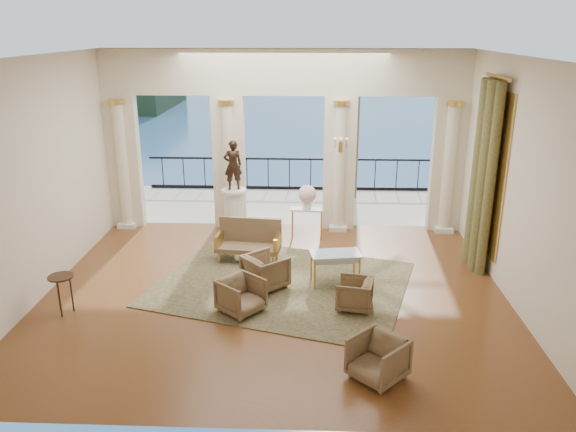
{
  "coord_description": "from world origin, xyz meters",
  "views": [
    {
      "loc": [
        0.67,
        -10.03,
        5.01
      ],
      "look_at": [
        0.23,
        0.6,
        1.39
      ],
      "focal_mm": 35.0,
      "sensor_mm": 36.0,
      "label": 1
    }
  ],
  "objects_px": {
    "armchair_b": "(378,357)",
    "game_table": "(335,256)",
    "armchair_d": "(266,270)",
    "armchair_a": "(241,294)",
    "statue": "(233,165)",
    "settee": "(249,240)",
    "pedestal": "(234,214)",
    "side_table": "(61,281)",
    "console_table": "(307,213)",
    "armchair_c": "(354,292)"
  },
  "relations": [
    {
      "from": "armchair_a",
      "to": "game_table",
      "type": "xyz_separation_m",
      "value": [
        1.76,
        1.24,
        0.25
      ]
    },
    {
      "from": "armchair_d",
      "to": "console_table",
      "type": "distance_m",
      "value": 2.95
    },
    {
      "from": "armchair_a",
      "to": "armchair_d",
      "type": "relative_size",
      "value": 0.95
    },
    {
      "from": "armchair_c",
      "to": "armchair_b",
      "type": "bearing_deg",
      "value": 16.16
    },
    {
      "from": "side_table",
      "to": "armchair_d",
      "type": "bearing_deg",
      "value": 18.71
    },
    {
      "from": "armchair_a",
      "to": "statue",
      "type": "relative_size",
      "value": 0.6
    },
    {
      "from": "armchair_d",
      "to": "statue",
      "type": "relative_size",
      "value": 0.63
    },
    {
      "from": "statue",
      "to": "settee",
      "type": "bearing_deg",
      "value": 90.02
    },
    {
      "from": "pedestal",
      "to": "side_table",
      "type": "relative_size",
      "value": 1.64
    },
    {
      "from": "settee",
      "to": "side_table",
      "type": "relative_size",
      "value": 1.98
    },
    {
      "from": "pedestal",
      "to": "game_table",
      "type": "bearing_deg",
      "value": -48.21
    },
    {
      "from": "armchair_c",
      "to": "statue",
      "type": "bearing_deg",
      "value": -132.49
    },
    {
      "from": "armchair_b",
      "to": "game_table",
      "type": "bearing_deg",
      "value": 143.37
    },
    {
      "from": "settee",
      "to": "game_table",
      "type": "height_order",
      "value": "settee"
    },
    {
      "from": "armchair_a",
      "to": "pedestal",
      "type": "distance_m",
      "value": 3.98
    },
    {
      "from": "pedestal",
      "to": "statue",
      "type": "bearing_deg",
      "value": -90.0
    },
    {
      "from": "settee",
      "to": "pedestal",
      "type": "height_order",
      "value": "pedestal"
    },
    {
      "from": "armchair_d",
      "to": "game_table",
      "type": "bearing_deg",
      "value": -123.33
    },
    {
      "from": "statue",
      "to": "pedestal",
      "type": "bearing_deg",
      "value": -109.32
    },
    {
      "from": "statue",
      "to": "console_table",
      "type": "distance_m",
      "value": 2.16
    },
    {
      "from": "statue",
      "to": "side_table",
      "type": "relative_size",
      "value": 1.64
    },
    {
      "from": "game_table",
      "to": "pedestal",
      "type": "relative_size",
      "value": 0.88
    },
    {
      "from": "pedestal",
      "to": "armchair_d",
      "type": "bearing_deg",
      "value": -70.85
    },
    {
      "from": "armchair_b",
      "to": "console_table",
      "type": "distance_m",
      "value": 5.96
    },
    {
      "from": "armchair_a",
      "to": "console_table",
      "type": "height_order",
      "value": "console_table"
    },
    {
      "from": "armchair_a",
      "to": "side_table",
      "type": "height_order",
      "value": "side_table"
    },
    {
      "from": "game_table",
      "to": "armchair_d",
      "type": "bearing_deg",
      "value": 178.91
    },
    {
      "from": "armchair_c",
      "to": "game_table",
      "type": "xyz_separation_m",
      "value": [
        -0.32,
        1.03,
        0.29
      ]
    },
    {
      "from": "side_table",
      "to": "armchair_a",
      "type": "bearing_deg",
      "value": 3.09
    },
    {
      "from": "armchair_b",
      "to": "game_table",
      "type": "distance_m",
      "value": 3.27
    },
    {
      "from": "armchair_c",
      "to": "side_table",
      "type": "relative_size",
      "value": 0.87
    },
    {
      "from": "game_table",
      "to": "side_table",
      "type": "xyz_separation_m",
      "value": [
        -5.0,
        -1.42,
        0.02
      ]
    },
    {
      "from": "armchair_c",
      "to": "game_table",
      "type": "distance_m",
      "value": 1.12
    },
    {
      "from": "game_table",
      "to": "console_table",
      "type": "distance_m",
      "value": 2.7
    },
    {
      "from": "pedestal",
      "to": "console_table",
      "type": "bearing_deg",
      "value": -1.53
    },
    {
      "from": "armchair_c",
      "to": "settee",
      "type": "bearing_deg",
      "value": -124.12
    },
    {
      "from": "armchair_b",
      "to": "statue",
      "type": "height_order",
      "value": "statue"
    },
    {
      "from": "armchair_b",
      "to": "game_table",
      "type": "height_order",
      "value": "armchair_b"
    },
    {
      "from": "settee",
      "to": "armchair_c",
      "type": "bearing_deg",
      "value": -39.27
    },
    {
      "from": "pedestal",
      "to": "console_table",
      "type": "xyz_separation_m",
      "value": [
        1.8,
        -0.05,
        0.05
      ]
    },
    {
      "from": "armchair_a",
      "to": "game_table",
      "type": "height_order",
      "value": "armchair_a"
    },
    {
      "from": "game_table",
      "to": "side_table",
      "type": "relative_size",
      "value": 1.44
    },
    {
      "from": "armchair_a",
      "to": "armchair_b",
      "type": "relative_size",
      "value": 0.99
    },
    {
      "from": "armchair_a",
      "to": "statue",
      "type": "height_order",
      "value": "statue"
    },
    {
      "from": "settee",
      "to": "side_table",
      "type": "height_order",
      "value": "settee"
    },
    {
      "from": "armchair_a",
      "to": "pedestal",
      "type": "relative_size",
      "value": 0.6
    },
    {
      "from": "console_table",
      "to": "settee",
      "type": "bearing_deg",
      "value": -128.28
    },
    {
      "from": "armchair_c",
      "to": "pedestal",
      "type": "bearing_deg",
      "value": -132.49
    },
    {
      "from": "armchair_b",
      "to": "armchair_d",
      "type": "distance_m",
      "value": 3.57
    },
    {
      "from": "game_table",
      "to": "console_table",
      "type": "xyz_separation_m",
      "value": [
        -0.59,
        2.63,
        0.02
      ]
    }
  ]
}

